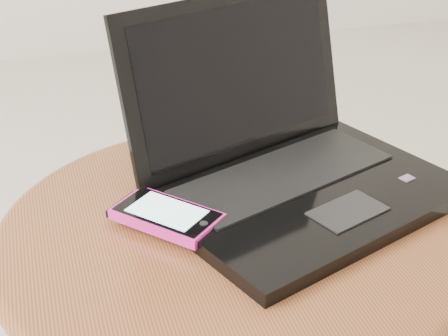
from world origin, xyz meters
name	(u,v)px	position (x,y,z in m)	size (l,w,h in m)	color
table	(228,288)	(-0.09, -0.02, 0.36)	(0.57, 0.57, 0.45)	brown
laptop	(287,160)	(0.01, 0.04, 0.50)	(0.44, 0.42, 0.23)	black
phone_black	(155,215)	(-0.17, 0.01, 0.46)	(0.12, 0.12, 0.01)	black
phone_pink	(167,216)	(-0.16, -0.01, 0.47)	(0.13, 0.14, 0.02)	#E9289D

